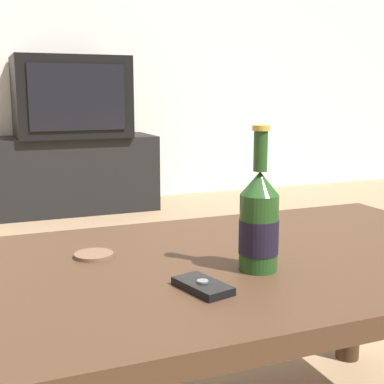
{
  "coord_description": "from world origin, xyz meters",
  "views": [
    {
      "loc": [
        -0.44,
        -0.94,
        0.8
      ],
      "look_at": [
        0.03,
        0.21,
        0.57
      ],
      "focal_mm": 50.0,
      "sensor_mm": 36.0,
      "label": 1
    }
  ],
  "objects_px": {
    "beer_bottle": "(259,222)",
    "cell_phone": "(203,286)",
    "television": "(70,97)",
    "tv_stand": "(74,174)"
  },
  "relations": [
    {
      "from": "tv_stand",
      "to": "cell_phone",
      "type": "bearing_deg",
      "value": -95.19
    },
    {
      "from": "television",
      "to": "beer_bottle",
      "type": "relative_size",
      "value": 2.65
    },
    {
      "from": "tv_stand",
      "to": "beer_bottle",
      "type": "relative_size",
      "value": 3.99
    },
    {
      "from": "beer_bottle",
      "to": "cell_phone",
      "type": "distance_m",
      "value": 0.17
    },
    {
      "from": "tv_stand",
      "to": "beer_bottle",
      "type": "bearing_deg",
      "value": -92.46
    },
    {
      "from": "cell_phone",
      "to": "tv_stand",
      "type": "bearing_deg",
      "value": 70.42
    },
    {
      "from": "television",
      "to": "beer_bottle",
      "type": "height_order",
      "value": "television"
    },
    {
      "from": "beer_bottle",
      "to": "cell_phone",
      "type": "bearing_deg",
      "value": -157.32
    },
    {
      "from": "beer_bottle",
      "to": "television",
      "type": "bearing_deg",
      "value": 87.53
    },
    {
      "from": "tv_stand",
      "to": "television",
      "type": "distance_m",
      "value": 0.52
    }
  ]
}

